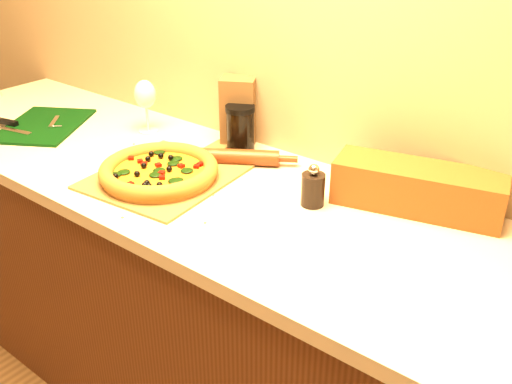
% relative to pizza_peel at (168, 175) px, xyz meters
% --- Properties ---
extents(cabinet, '(2.80, 0.65, 0.86)m').
position_rel_pizza_peel_xyz_m(cabinet, '(0.25, 0.04, -0.47)').
color(cabinet, '#4A240F').
rests_on(cabinet, ground).
extents(countertop, '(2.84, 0.68, 0.04)m').
position_rel_pizza_peel_xyz_m(countertop, '(0.25, 0.04, -0.02)').
color(countertop, beige).
rests_on(countertop, cabinet).
extents(pizza_peel, '(0.40, 0.57, 0.01)m').
position_rel_pizza_peel_xyz_m(pizza_peel, '(0.00, 0.00, 0.00)').
color(pizza_peel, brown).
rests_on(pizza_peel, countertop).
extents(pizza, '(0.34, 0.34, 0.05)m').
position_rel_pizza_peel_xyz_m(pizza, '(0.00, -0.04, 0.03)').
color(pizza, '#AD702B').
rests_on(pizza, pizza_peel).
extents(cutting_board, '(0.40, 0.43, 0.03)m').
position_rel_pizza_peel_xyz_m(cutting_board, '(-0.65, 0.00, 0.00)').
color(cutting_board, black).
rests_on(cutting_board, countertop).
extents(bottle_cap, '(0.04, 0.04, 0.01)m').
position_rel_pizza_peel_xyz_m(bottle_cap, '(-0.59, -0.13, -0.00)').
color(bottle_cap, black).
rests_on(bottle_cap, countertop).
extents(pepper_grinder, '(0.06, 0.06, 0.12)m').
position_rel_pizza_peel_xyz_m(pepper_grinder, '(0.43, 0.12, 0.04)').
color(pepper_grinder, black).
rests_on(pepper_grinder, countertop).
extents(rolling_pin, '(0.32, 0.21, 0.05)m').
position_rel_pizza_peel_xyz_m(rolling_pin, '(0.11, 0.19, 0.02)').
color(rolling_pin, '#51200E').
rests_on(rolling_pin, countertop).
extents(bread_bag, '(0.45, 0.24, 0.12)m').
position_rel_pizza_peel_xyz_m(bread_bag, '(0.66, 0.27, 0.06)').
color(bread_bag, maroon).
rests_on(bread_bag, countertop).
extents(wine_glass, '(0.07, 0.07, 0.18)m').
position_rel_pizza_peel_xyz_m(wine_glass, '(-0.31, 0.21, 0.13)').
color(wine_glass, silver).
rests_on(wine_glass, countertop).
extents(paper_bag, '(0.14, 0.13, 0.22)m').
position_rel_pizza_peel_xyz_m(paper_bag, '(-0.00, 0.33, 0.11)').
color(paper_bag, brown).
rests_on(paper_bag, countertop).
extents(dark_jar, '(0.09, 0.09, 0.15)m').
position_rel_pizza_peel_xyz_m(dark_jar, '(0.05, 0.28, 0.07)').
color(dark_jar, black).
rests_on(dark_jar, countertop).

